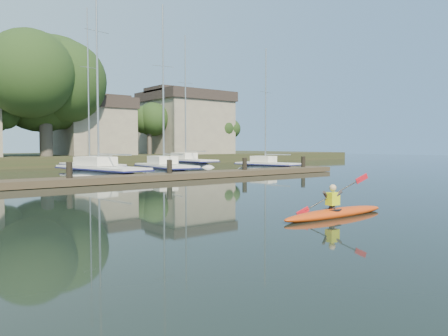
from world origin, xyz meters
TOP-DOWN VIEW (x-y plane):
  - ground at (0.00, 0.00)m, footprint 160.00×160.00m
  - kayak at (-0.39, -0.72)m, footprint 4.14×0.95m
  - dock at (0.00, 14.00)m, footprint 34.00×2.00m
  - sailboat_2 at (0.74, 18.90)m, footprint 3.79×10.10m
  - sailboat_3 at (5.78, 19.19)m, footprint 3.23×8.65m
  - sailboat_4 at (15.15, 18.14)m, footprint 3.27×6.98m
  - sailboat_6 at (3.09, 26.55)m, footprint 3.23×9.29m
  - sailboat_7 at (13.23, 27.50)m, footprint 2.59×8.90m
  - shore at (1.61, 40.29)m, footprint 90.00×25.25m

SIDE VIEW (x-z plane):
  - sailboat_7 at x=13.23m, z-range -7.34..6.91m
  - sailboat_2 at x=0.74m, z-range -8.37..7.96m
  - sailboat_3 at x=5.78m, z-range -7.01..6.61m
  - sailboat_4 at x=15.15m, z-range -5.90..5.53m
  - sailboat_6 at x=3.09m, z-range -7.41..7.08m
  - ground at x=0.00m, z-range 0.00..0.00m
  - kayak at x=-0.39m, z-range -0.50..0.82m
  - dock at x=0.00m, z-range -0.70..1.10m
  - shore at x=1.61m, z-range -3.15..9.60m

